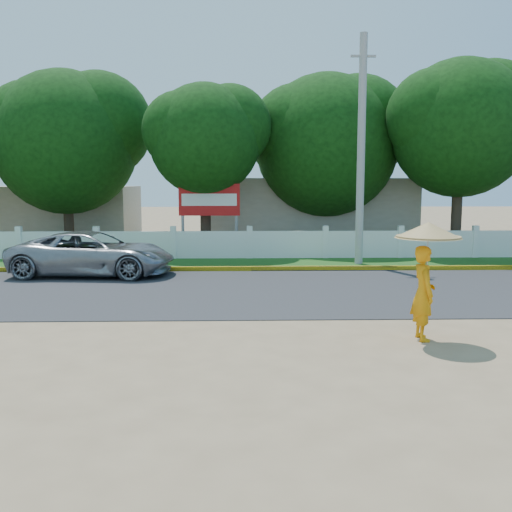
% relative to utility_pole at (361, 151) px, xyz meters
% --- Properties ---
extents(ground, '(120.00, 120.00, 0.00)m').
position_rel_utility_pole_xyz_m(ground, '(-3.99, -9.55, -4.11)').
color(ground, '#9E8460').
rests_on(ground, ground).
extents(road, '(60.00, 7.00, 0.02)m').
position_rel_utility_pole_xyz_m(road, '(-3.99, -5.05, -4.10)').
color(road, '#38383A').
rests_on(road, ground).
extents(grass_verge, '(60.00, 3.50, 0.03)m').
position_rel_utility_pole_xyz_m(grass_verge, '(-3.99, 0.20, -4.10)').
color(grass_verge, '#2D601E').
rests_on(grass_verge, ground).
extents(curb, '(40.00, 0.18, 0.16)m').
position_rel_utility_pole_xyz_m(curb, '(-3.99, -1.50, -4.03)').
color(curb, yellow).
rests_on(curb, ground).
extents(fence, '(40.00, 0.10, 1.10)m').
position_rel_utility_pole_xyz_m(fence, '(-3.99, 1.65, -3.56)').
color(fence, silver).
rests_on(fence, ground).
extents(building_near, '(10.00, 6.00, 3.20)m').
position_rel_utility_pole_xyz_m(building_near, '(-0.99, 8.45, -2.51)').
color(building_near, '#B7AD99').
rests_on(building_near, ground).
extents(building_far, '(8.00, 5.00, 2.80)m').
position_rel_utility_pole_xyz_m(building_far, '(-13.99, 9.45, -2.71)').
color(building_far, '#B7AD99').
rests_on(building_far, ground).
extents(utility_pole, '(0.28, 0.28, 8.22)m').
position_rel_utility_pole_xyz_m(utility_pole, '(0.00, 0.00, 0.00)').
color(utility_pole, '#9A9A97').
rests_on(utility_pole, ground).
extents(vehicle, '(5.34, 2.77, 1.44)m').
position_rel_utility_pole_xyz_m(vehicle, '(-9.12, -2.32, -3.39)').
color(vehicle, '#919498').
rests_on(vehicle, ground).
extents(monk_with_parasol, '(1.24, 1.24, 2.26)m').
position_rel_utility_pole_xyz_m(monk_with_parasol, '(-0.85, -10.12, -2.64)').
color(monk_with_parasol, orange).
rests_on(monk_with_parasol, ground).
extents(billboard, '(2.50, 0.13, 2.95)m').
position_rel_utility_pole_xyz_m(billboard, '(-5.63, 2.74, -1.97)').
color(billboard, gray).
rests_on(billboard, ground).
extents(tree_row, '(40.59, 8.49, 9.29)m').
position_rel_utility_pole_xyz_m(tree_row, '(1.41, 4.63, 0.89)').
color(tree_row, '#473828').
rests_on(tree_row, ground).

